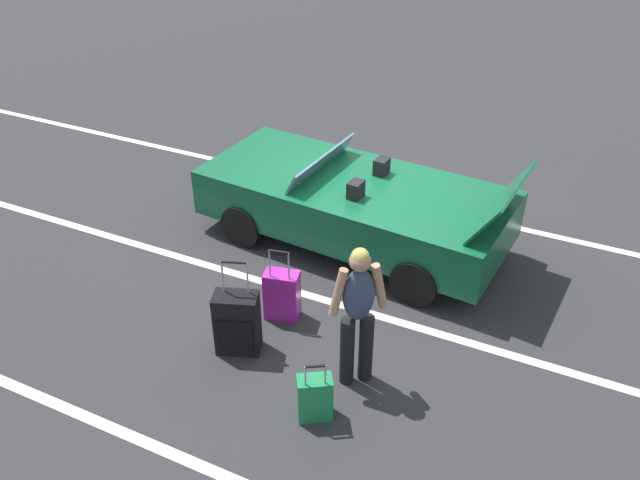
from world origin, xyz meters
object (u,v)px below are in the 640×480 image
convertible_car (341,201)px  suitcase_small_carryon (315,398)px  traveler_person (358,310)px  suitcase_large_black (237,323)px  suitcase_medium_bright (282,295)px

convertible_car → suitcase_small_carryon: (-1.10, 3.09, -0.34)m
traveler_person → convertible_car: bearing=-11.7°
suitcase_small_carryon → suitcase_large_black: bearing=34.7°
suitcase_medium_bright → suitcase_small_carryon: size_ratio=1.33×
suitcase_large_black → suitcase_medium_bright: suitcase_large_black is taller
traveler_person → suitcase_large_black: bearing=56.6°
convertible_car → traveler_person: traveler_person is taller
suitcase_small_carryon → traveler_person: 0.95m
suitcase_large_black → suitcase_medium_bright: (-0.17, -0.71, -0.06)m
suitcase_medium_bright → traveler_person: bearing=-128.7°
convertible_car → suitcase_large_black: size_ratio=3.84×
suitcase_large_black → suitcase_medium_bright: size_ratio=1.16×
convertible_car → suitcase_large_black: 2.59m
convertible_car → suitcase_medium_bright: (-0.08, 1.87, -0.28)m
convertible_car → suitcase_large_black: (0.09, 2.58, -0.22)m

